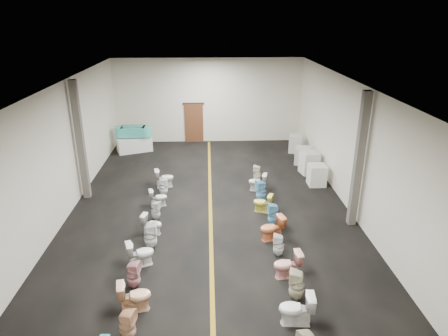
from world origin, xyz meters
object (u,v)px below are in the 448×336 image
Objects in this scene: toilet_right_9 at (258,182)px; toilet_right_8 at (261,191)px; toilet_right_6 at (273,215)px; appliance_crate_c at (303,156)px; toilet_left_2 at (135,296)px; toilet_right_5 at (272,228)px; toilet_left_10 at (164,178)px; toilet_right_7 at (263,203)px; toilet_left_8 at (158,198)px; toilet_left_3 at (133,275)px; toilet_right_3 at (288,265)px; display_table at (134,144)px; toilet_right_1 at (296,309)px; appliance_crate_d at (296,144)px; toilet_left_7 at (156,211)px; toilet_left_5 at (150,236)px; bathtub at (133,131)px; toilet_left_6 at (152,224)px; toilet_left_9 at (163,187)px; toilet_left_1 at (127,325)px; appliance_crate_b at (309,163)px; toilet_right_2 at (297,285)px; appliance_crate_a at (317,175)px; toilet_right_10 at (257,173)px; toilet_right_4 at (279,245)px; toilet_left_4 at (140,253)px.

toilet_right_8 is at bearing 14.37° from toilet_right_9.
appliance_crate_c is at bearing 151.29° from toilet_right_6.
toilet_right_5 is at bearing -62.55° from toilet_left_2.
toilet_left_10 reaches higher than toilet_right_7.
toilet_right_8 reaches higher than toilet_left_8.
toilet_left_3 reaches higher than toilet_right_3.
display_table is 2.14× the size of toilet_right_5.
toilet_right_1 reaches higher than toilet_right_3.
appliance_crate_d is 6.95m from toilet_right_7.
toilet_left_7 is 4.00m from toilet_right_8.
toilet_left_5 is at bearing 169.12° from toilet_left_10.
toilet_left_8 is at bearing -2.24° from toilet_left_5.
bathtub is at bearing -152.25° from toilet_right_8.
toilet_right_7 is (-2.53, -6.47, -0.10)m from appliance_crate_d.
toilet_right_9 is at bearing -41.94° from bathtub.
toilet_right_9 is at bearing -46.66° from toilet_left_5.
toilet_right_6 reaches higher than toilet_left_6.
appliance_crate_d is 1.35× the size of toilet_left_6.
toilet_left_9 is at bearing -69.69° from display_table.
appliance_crate_d reaches higher than toilet_right_3.
toilet_right_8 reaches higher than display_table.
toilet_left_1 is 8.21m from toilet_left_10.
toilet_right_6 is at bearing -111.82° from appliance_crate_c.
toilet_right_7 is at bearing -125.16° from appliance_crate_b.
appliance_crate_c is 3.88m from toilet_right_9.
toilet_left_6 is 0.80× the size of toilet_right_2.
toilet_right_9 is (-2.50, -0.47, -0.06)m from appliance_crate_a.
appliance_crate_d is at bearing -21.99° from toilet_left_3.
toilet_right_2 is at bearing -105.63° from appliance_crate_b.
appliance_crate_a is (8.23, -4.66, -0.64)m from bathtub.
toilet_right_7 is at bearing -117.87° from appliance_crate_c.
toilet_left_3 is at bearing 167.20° from toilet_left_10.
appliance_crate_d is 1.06× the size of toilet_right_8.
toilet_left_1 is 4.09m from toilet_right_2.
appliance_crate_a is 1.13× the size of toilet_right_3.
appliance_crate_b is at bearing 123.52° from toilet_right_10.
toilet_left_3 reaches higher than toilet_right_7.
appliance_crate_c reaches higher than toilet_left_9.
toilet_right_3 is at bearing -116.24° from toilet_left_5.
display_table reaches higher than toilet_right_4.
toilet_right_7 is at bearing -50.79° from bathtub.
bathtub is 2.05× the size of appliance_crate_d.
toilet_right_8 is at bearing -113.88° from appliance_crate_d.
toilet_left_1 reaches higher than toilet_right_4.
toilet_left_3 is 1.05× the size of toilet_right_9.
toilet_left_5 is at bearing -160.99° from toilet_left_6.
toilet_left_9 is (0.01, 3.74, -0.06)m from toilet_left_5.
toilet_left_6 is at bearing -101.27° from toilet_right_4.
appliance_crate_c reaches higher than toilet_left_4.
toilet_right_6 is (0.17, 0.87, 0.01)m from toilet_right_5.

